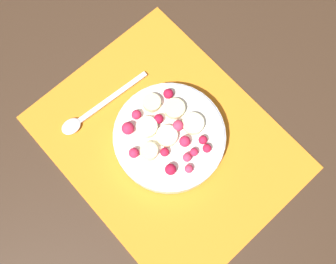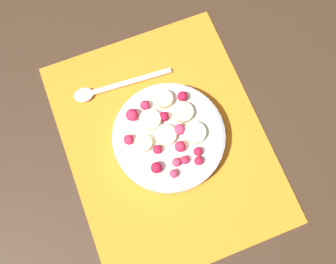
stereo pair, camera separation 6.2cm
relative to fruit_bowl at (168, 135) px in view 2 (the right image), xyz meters
name	(u,v)px [view 2 (the right image)]	position (x,y,z in m)	size (l,w,h in m)	color
ground_plane	(166,142)	(0.00, -0.01, -0.03)	(3.00, 3.00, 0.00)	#382619
placemat	(166,141)	(0.00, -0.01, -0.02)	(0.43, 0.34, 0.01)	orange
fruit_bowl	(168,135)	(0.00, 0.00, 0.00)	(0.19, 0.19, 0.05)	silver
spoon	(103,89)	(-0.13, -0.08, -0.02)	(0.03, 0.18, 0.01)	silver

